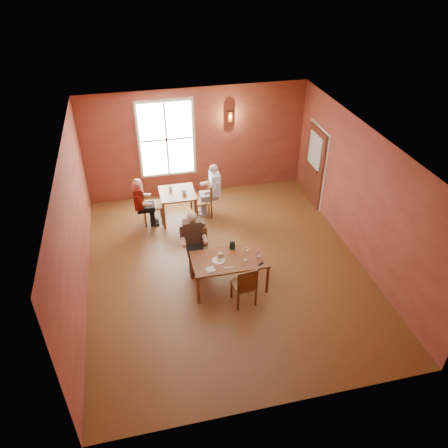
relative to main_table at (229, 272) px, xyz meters
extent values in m
cube|color=brown|center=(0.07, 0.57, -0.36)|extent=(6.00, 7.00, 0.01)
cube|color=brown|center=(0.07, 4.07, 1.14)|extent=(6.00, 0.04, 3.00)
cube|color=brown|center=(0.07, -2.93, 1.14)|extent=(6.00, 0.04, 3.00)
cube|color=brown|center=(-2.93, 0.57, 1.14)|extent=(0.04, 7.00, 3.00)
cube|color=brown|center=(3.07, 0.57, 1.14)|extent=(0.04, 7.00, 3.00)
cube|color=white|center=(0.07, 0.57, 2.64)|extent=(6.00, 7.00, 0.04)
cube|color=white|center=(-0.73, 4.02, 1.34)|extent=(1.36, 0.10, 1.96)
cube|color=maroon|center=(3.01, 2.87, 0.69)|extent=(0.12, 1.04, 2.10)
cylinder|color=brown|center=(0.97, 3.97, 1.84)|extent=(0.16, 0.16, 0.28)
cylinder|color=white|center=(-0.22, -0.01, 0.37)|extent=(0.35, 0.35, 0.03)
cube|color=tan|center=(-0.17, 0.07, 0.41)|extent=(0.10, 0.10, 0.11)
cube|color=black|center=(0.14, 0.29, 0.45)|extent=(0.12, 0.09, 0.19)
cube|color=silver|center=(-0.06, -0.26, 0.36)|extent=(0.21, 0.02, 0.00)
cube|color=silver|center=(-0.44, -0.24, 0.36)|extent=(0.21, 0.21, 0.01)
cube|color=black|center=(0.59, -0.31, 0.36)|extent=(0.13, 0.10, 0.02)
imported|color=white|center=(-0.51, 2.68, 0.47)|extent=(0.16, 0.16, 0.10)
imported|color=silver|center=(-0.82, 2.92, 0.47)|extent=(0.10, 0.10, 0.10)
camera|label=1|loc=(-1.66, -6.74, 5.97)|focal=35.00mm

